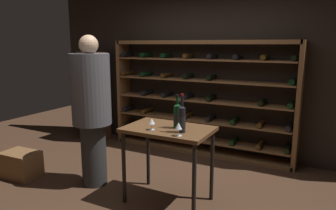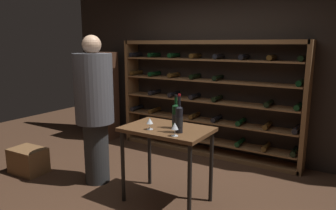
{
  "view_description": "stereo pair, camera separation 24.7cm",
  "coord_description": "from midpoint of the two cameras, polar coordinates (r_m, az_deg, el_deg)",
  "views": [
    {
      "loc": [
        1.72,
        -2.86,
        1.76
      ],
      "look_at": [
        0.1,
        0.21,
        1.07
      ],
      "focal_mm": 33.17,
      "sensor_mm": 36.0,
      "label": 1
    },
    {
      "loc": [
        1.94,
        -2.74,
        1.76
      ],
      "look_at": [
        0.1,
        0.21,
        1.07
      ],
      "focal_mm": 33.17,
      "sensor_mm": 36.0,
      "label": 2
    }
  ],
  "objects": [
    {
      "name": "ground_plane",
      "position": [
        3.78,
        -1.12,
        -16.55
      ],
      "size": [
        9.8,
        9.8,
        0.0
      ],
      "primitive_type": "plane",
      "color": "#472D1E"
    },
    {
      "name": "back_wall",
      "position": [
        5.06,
        10.75,
        7.83
      ],
      "size": [
        5.99,
        0.1,
        2.96
      ],
      "primitive_type": "cube",
      "color": "black",
      "rests_on": "ground"
    },
    {
      "name": "wine_rack",
      "position": [
        4.97,
        8.34,
        1.13
      ],
      "size": [
        3.02,
        0.32,
        1.81
      ],
      "color": "brown",
      "rests_on": "ground"
    },
    {
      "name": "tasting_table",
      "position": [
        3.42,
        1.89,
        -6.02
      ],
      "size": [
        0.94,
        0.61,
        0.86
      ],
      "color": "brown",
      "rests_on": "ground"
    },
    {
      "name": "person_bystander_dark_jacket",
      "position": [
        3.93,
        -11.63,
        0.09
      ],
      "size": [
        0.48,
        0.48,
        1.86
      ],
      "rotation": [
        0.0,
        0.0,
        0.86
      ],
      "color": "#2B2B2B",
      "rests_on": "ground"
    },
    {
      "name": "wine_crate",
      "position": [
        4.72,
        -22.92,
        -9.4
      ],
      "size": [
        0.5,
        0.36,
        0.35
      ],
      "primitive_type": "cube",
      "rotation": [
        0.0,
        0.0,
        0.05
      ],
      "color": "brown",
      "rests_on": "ground"
    },
    {
      "name": "display_cabinet",
      "position": [
        5.87,
        -10.54,
        1.64
      ],
      "size": [
        0.44,
        0.36,
        1.61
      ],
      "primitive_type": "cube",
      "color": "#4C2D1E",
      "rests_on": "ground"
    },
    {
      "name": "wine_bottle_green_slim",
      "position": [
        3.34,
        3.57,
        -2.0
      ],
      "size": [
        0.08,
        0.08,
        0.36
      ],
      "color": "black",
      "rests_on": "tasting_table"
    },
    {
      "name": "wine_bottle_gold_foil",
      "position": [
        3.17,
        4.3,
        -2.58
      ],
      "size": [
        0.08,
        0.08,
        0.4
      ],
      "color": "black",
      "rests_on": "tasting_table"
    },
    {
      "name": "wine_glass_stemmed_left",
      "position": [
        3.29,
        -1.23,
        -3.08
      ],
      "size": [
        0.07,
        0.07,
        0.12
      ],
      "color": "silver",
      "rests_on": "tasting_table"
    },
    {
      "name": "wine_glass_stemmed_right",
      "position": [
        3.06,
        3.58,
        -4.02
      ],
      "size": [
        0.07,
        0.07,
        0.14
      ],
      "color": "silver",
      "rests_on": "tasting_table"
    }
  ]
}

